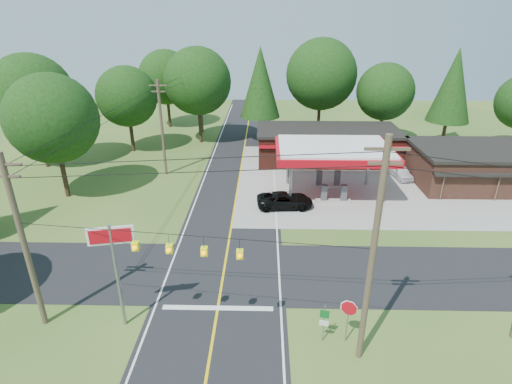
{
  "coord_description": "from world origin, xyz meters",
  "views": [
    {
      "loc": [
        2.67,
        -22.16,
        15.7
      ],
      "look_at": [
        2.0,
        7.0,
        2.8
      ],
      "focal_mm": 28.0,
      "sensor_mm": 36.0,
      "label": 1
    }
  ],
  "objects_px": {
    "suv_car": "(285,200)",
    "sedan_car": "(400,172)",
    "gas_canopy": "(334,152)",
    "octagonal_stop_sign": "(349,311)",
    "big_stop_sign": "(114,254)"
  },
  "relations": [
    {
      "from": "suv_car",
      "to": "sedan_car",
      "type": "xyz_separation_m",
      "value": [
        12.5,
        7.46,
        -0.03
      ]
    },
    {
      "from": "suv_car",
      "to": "big_stop_sign",
      "type": "bearing_deg",
      "value": 143.55
    },
    {
      "from": "sedan_car",
      "to": "big_stop_sign",
      "type": "xyz_separation_m",
      "value": [
        -22.0,
        -22.47,
        3.92
      ]
    },
    {
      "from": "sedan_car",
      "to": "octagonal_stop_sign",
      "type": "xyz_separation_m",
      "value": [
        -10.0,
        -23.48,
        1.32
      ]
    },
    {
      "from": "gas_canopy",
      "to": "suv_car",
      "type": "relative_size",
      "value": 2.14
    },
    {
      "from": "octagonal_stop_sign",
      "to": "gas_canopy",
      "type": "bearing_deg",
      "value": 84.0
    },
    {
      "from": "suv_car",
      "to": "big_stop_sign",
      "type": "xyz_separation_m",
      "value": [
        -9.5,
        -15.01,
        3.89
      ]
    },
    {
      "from": "gas_canopy",
      "to": "big_stop_sign",
      "type": "relative_size",
      "value": 1.7
    },
    {
      "from": "gas_canopy",
      "to": "sedan_car",
      "type": "bearing_deg",
      "value": 29.14
    },
    {
      "from": "suv_car",
      "to": "sedan_car",
      "type": "bearing_deg",
      "value": -63.29
    },
    {
      "from": "suv_car",
      "to": "sedan_car",
      "type": "height_order",
      "value": "suv_car"
    },
    {
      "from": "gas_canopy",
      "to": "suv_car",
      "type": "height_order",
      "value": "gas_canopy"
    },
    {
      "from": "big_stop_sign",
      "to": "octagonal_stop_sign",
      "type": "xyz_separation_m",
      "value": [
        12.0,
        -1.0,
        -2.6
      ]
    },
    {
      "from": "octagonal_stop_sign",
      "to": "big_stop_sign",
      "type": "bearing_deg",
      "value": 175.21
    },
    {
      "from": "suv_car",
      "to": "big_stop_sign",
      "type": "relative_size",
      "value": 0.79
    }
  ]
}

